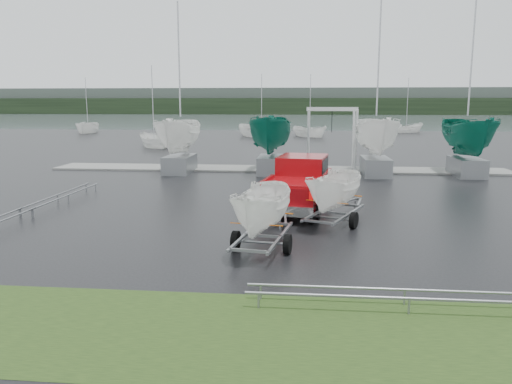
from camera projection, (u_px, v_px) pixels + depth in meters
The scene contains 21 objects.
ground_plane at pixel (261, 212), 20.51m from camera, with size 120.00×120.00×0.00m, color black.
lake at pixel (298, 121), 118.47m from camera, with size 300.00×300.00×0.00m, color slate.
grass_verge at pixel (212, 332), 9.74m from camera, with size 40.00×40.00×0.00m, color #1F3414.
dock at pixel (278, 169), 33.24m from camera, with size 30.00×3.00×0.12m, color gray.
treeline at pixel (301, 106), 186.50m from camera, with size 300.00×8.00×6.00m, color black.
far_hill at pixel (301, 101), 193.98m from camera, with size 300.00×6.00×10.00m, color #4C5651.
pickup_truck at pixel (300, 181), 21.35m from camera, with size 3.11×6.61×2.11m.
trailer_hitched at pixel (263, 171), 14.72m from camera, with size 1.85×3.74×4.43m.
trailer_parked at pixel (336, 160), 17.86m from camera, with size 2.47×3.78×4.37m.
boat_hoist at pixel (332, 130), 32.44m from camera, with size 3.30×2.18×4.12m.
keelboat_0 at pixel (178, 113), 31.21m from camera, with size 2.37×3.20×10.53m.
keelboat_1 at pixel (272, 109), 30.80m from camera, with size 2.54×3.20×7.86m.
keelboat_2 at pixel (378, 111), 30.01m from camera, with size 2.46×3.20×10.63m.
keelboat_3 at pixel (471, 111), 29.78m from camera, with size 2.46×3.20×10.64m.
mast_rack_0 at pixel (63, 195), 22.29m from camera, with size 0.56×6.50×0.06m.
mast_rack_2 at pixel (407, 294), 10.76m from camera, with size 7.00×0.56×0.06m.
moored_boat_0 at pixel (154, 147), 49.83m from camera, with size 3.04×3.05×10.86m.
moored_boat_1 at pixel (262, 137), 64.58m from camera, with size 4.09×4.07×11.82m.
moored_boat_2 at pixel (310, 137), 65.09m from camera, with size 3.28×3.29×11.06m.
moored_boat_3 at pixel (406, 133), 73.74m from camera, with size 2.95×2.92×10.88m.
moored_boat_4 at pixel (88, 133), 73.39m from camera, with size 2.93×2.99×11.42m.
Camera 1 is at (1.74, -19.97, 4.43)m, focal length 35.00 mm.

